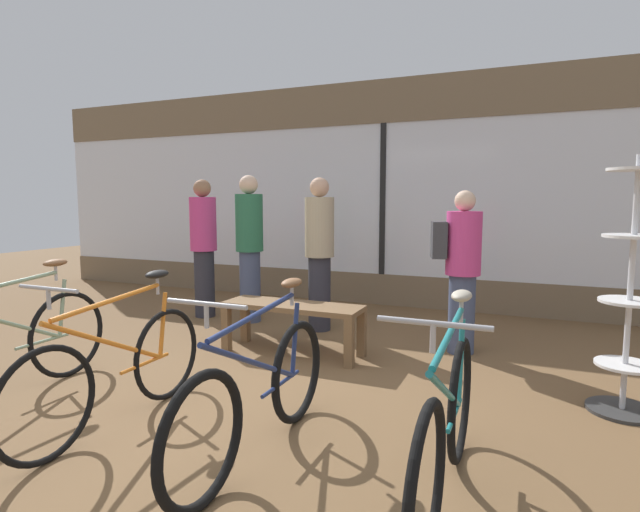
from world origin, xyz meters
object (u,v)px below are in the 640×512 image
at_px(accessory_rack, 629,310).
at_px(display_bench, 293,313).
at_px(bicycle_far_right, 447,428).
at_px(customer_by_window, 250,245).
at_px(bicycle_far_left, 11,346).
at_px(customer_near_bench, 204,245).
at_px(customer_mid_floor, 461,267).
at_px(customer_near_rack, 319,250).
at_px(bicycle_left, 117,368).
at_px(bicycle_right, 259,393).

height_order(accessory_rack, display_bench, accessory_rack).
height_order(bicycle_far_right, customer_by_window, customer_by_window).
height_order(bicycle_far_left, customer_near_bench, customer_near_bench).
relative_size(display_bench, customer_mid_floor, 0.87).
relative_size(bicycle_far_right, customer_by_window, 0.94).
distance_m(customer_near_rack, customer_mid_floor, 1.65).
height_order(bicycle_left, accessory_rack, accessory_rack).
height_order(customer_near_rack, customer_by_window, customer_by_window).
height_order(bicycle_right, bicycle_far_right, bicycle_far_right).
relative_size(bicycle_far_left, customer_by_window, 0.98).
relative_size(customer_by_window, customer_mid_floor, 1.13).
bearing_deg(bicycle_left, accessory_rack, 26.50).
relative_size(accessory_rack, customer_near_bench, 1.03).
distance_m(customer_near_rack, customer_near_bench, 1.65).
distance_m(accessory_rack, customer_by_window, 4.09).
distance_m(customer_mid_floor, customer_near_bench, 3.30).
xyz_separation_m(bicycle_far_left, bicycle_left, (1.11, -0.04, -0.02)).
bearing_deg(bicycle_far_right, customer_near_bench, 140.92).
relative_size(customer_near_rack, customer_by_window, 0.98).
height_order(bicycle_far_right, customer_mid_floor, customer_mid_floor).
relative_size(bicycle_far_right, customer_mid_floor, 1.06).
relative_size(bicycle_left, customer_by_window, 0.95).
height_order(bicycle_right, customer_by_window, customer_by_window).
relative_size(bicycle_far_right, customer_near_rack, 0.97).
bearing_deg(customer_near_rack, bicycle_far_left, -116.34).
bearing_deg(bicycle_right, customer_near_bench, 130.94).
bearing_deg(bicycle_left, display_bench, 78.42).
bearing_deg(customer_near_rack, display_bench, -82.97).
relative_size(customer_by_window, customer_near_bench, 1.02).
xyz_separation_m(bicycle_far_right, accessory_rack, (1.00, 1.62, 0.35)).
height_order(bicycle_left, customer_mid_floor, customer_mid_floor).
relative_size(bicycle_right, customer_near_rack, 1.00).
xyz_separation_m(bicycle_far_left, customer_by_window, (0.42, 2.83, 0.56)).
height_order(bicycle_left, bicycle_right, bicycle_right).
height_order(bicycle_far_right, customer_near_bench, customer_near_bench).
relative_size(bicycle_far_right, display_bench, 1.23).
bearing_deg(bicycle_right, customer_mid_floor, 72.52).
bearing_deg(customer_near_rack, bicycle_far_right, -56.14).
bearing_deg(display_bench, bicycle_far_left, -128.99).
relative_size(bicycle_right, accessory_rack, 0.97).
xyz_separation_m(bicycle_left, customer_by_window, (-0.69, 2.87, 0.57)).
bearing_deg(bicycle_far_left, customer_near_rack, 63.66).
height_order(bicycle_right, accessory_rack, accessory_rack).
xyz_separation_m(accessory_rack, customer_by_window, (-3.88, 1.28, 0.22)).
bearing_deg(customer_mid_floor, bicycle_left, -126.37).
xyz_separation_m(customer_near_rack, customer_by_window, (-0.96, 0.04, 0.03)).
distance_m(bicycle_left, customer_near_bench, 3.23).
height_order(bicycle_far_left, accessory_rack, accessory_rack).
bearing_deg(bicycle_left, customer_near_bench, 115.75).
bearing_deg(customer_by_window, display_bench, -42.24).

